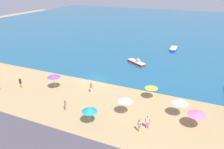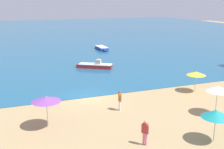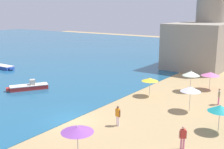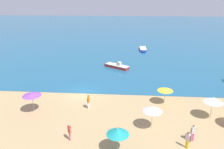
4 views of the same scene
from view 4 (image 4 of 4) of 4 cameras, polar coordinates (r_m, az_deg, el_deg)
ground_plane at (r=30.29m, az=-7.57°, el=-4.94°), size 160.00×160.00×0.00m
sea at (r=82.98m, az=0.04°, el=11.49°), size 150.00×110.00×0.05m
beach_umbrella_1 at (r=26.33m, az=-20.23°, el=-4.86°), size 2.13×2.13×2.46m
beach_umbrella_2 at (r=27.41m, az=13.73°, el=-3.76°), size 1.91×1.91×2.18m
beach_umbrella_3 at (r=25.81m, az=24.93°, el=-6.02°), size 2.07×2.07×2.56m
beach_umbrella_4 at (r=18.95m, az=1.50°, el=-14.69°), size 1.93×1.93×2.31m
beach_umbrella_7 at (r=22.08m, az=10.58°, el=-8.84°), size 1.94×1.94×2.53m
bather_0 at (r=21.15m, az=-11.04°, el=-14.28°), size 0.39×0.48×1.73m
bather_2 at (r=20.98m, az=19.18°, el=-15.60°), size 0.42×0.44×1.67m
bather_3 at (r=26.05m, az=-6.15°, el=-6.86°), size 0.27×0.56×1.76m
bather_4 at (r=21.96m, az=20.44°, el=-13.86°), size 0.56×0.29×1.74m
skiff_nearshore at (r=39.97m, az=1.32°, el=2.20°), size 4.74×3.51×1.22m
skiff_offshore at (r=53.15m, az=8.10°, el=6.56°), size 1.54×4.21×0.59m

